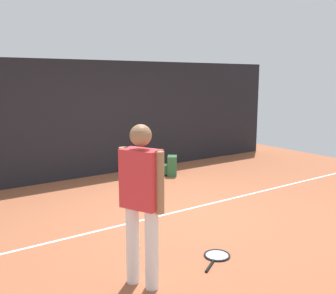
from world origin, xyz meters
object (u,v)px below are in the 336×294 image
object	(u,v)px
tennis_racket	(216,256)
backpack	(171,166)
tennis_player	(141,196)
tennis_ball_near_player	(138,246)

from	to	relation	value
tennis_racket	backpack	distance (m)	4.07
tennis_racket	backpack	size ratio (longest dim) A/B	1.39
backpack	tennis_player	bearing A→B (deg)	-1.69
tennis_player	tennis_racket	size ratio (longest dim) A/B	2.77
backpack	tennis_racket	bearing A→B (deg)	9.75
tennis_racket	backpack	bearing A→B (deg)	29.99
tennis_player	tennis_ball_near_player	size ratio (longest dim) A/B	25.76
tennis_player	backpack	bearing A→B (deg)	-63.01
backpack	tennis_ball_near_player	distance (m)	3.82
tennis_player	tennis_racket	bearing A→B (deg)	-112.12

